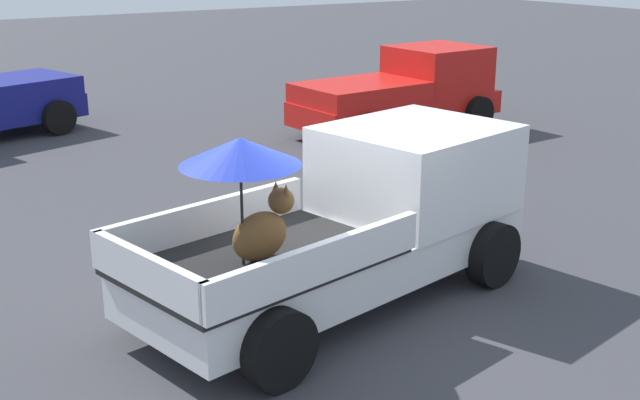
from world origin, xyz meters
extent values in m
plane|color=#38383D|center=(0.00, 0.00, 0.00)|extent=(80.00, 80.00, 0.00)
cylinder|color=black|center=(1.52, 1.31, 0.40)|extent=(0.84, 0.44, 0.80)
cylinder|color=black|center=(1.91, -0.61, 0.40)|extent=(0.84, 0.44, 0.80)
cylinder|color=black|center=(-1.91, 0.61, 0.40)|extent=(0.84, 0.44, 0.80)
cylinder|color=black|center=(-1.52, -1.31, 0.40)|extent=(0.84, 0.44, 0.80)
cube|color=white|center=(0.00, 0.00, 0.57)|extent=(5.26, 2.77, 0.50)
cube|color=white|center=(1.37, 0.28, 1.36)|extent=(2.43, 2.25, 1.08)
cube|color=#4C606B|center=(2.35, 0.48, 1.56)|extent=(0.41, 1.70, 0.64)
cube|color=black|center=(-1.13, -0.23, 0.85)|extent=(3.11, 2.37, 0.06)
cube|color=white|center=(-1.31, 0.67, 1.08)|extent=(2.76, 0.66, 0.40)
cube|color=white|center=(-0.94, -1.13, 1.08)|extent=(2.76, 0.66, 0.40)
cube|color=white|center=(-2.45, -0.50, 1.08)|extent=(0.47, 1.82, 0.40)
ellipsoid|color=brown|center=(-1.15, -0.30, 1.14)|extent=(0.73, 0.45, 0.52)
sphere|color=brown|center=(-0.85, -0.24, 1.46)|extent=(0.33, 0.33, 0.28)
cone|color=brown|center=(-0.87, -0.16, 1.60)|extent=(0.11, 0.11, 0.12)
cone|color=brown|center=(-0.84, -0.32, 1.60)|extent=(0.11, 0.11, 0.12)
cylinder|color=black|center=(-1.36, -0.33, 1.43)|extent=(0.04, 0.04, 1.10)
cone|color=#1E33B7|center=(-1.36, -0.33, 2.08)|extent=(1.45, 1.45, 0.28)
cylinder|color=black|center=(7.66, 7.87, 0.38)|extent=(0.78, 0.31, 0.76)
cylinder|color=black|center=(7.78, 5.97, 0.38)|extent=(0.78, 0.31, 0.76)
cylinder|color=black|center=(4.46, 7.65, 0.38)|extent=(0.78, 0.31, 0.76)
cylinder|color=black|center=(4.59, 5.76, 0.38)|extent=(0.78, 0.31, 0.76)
cube|color=red|center=(6.12, 6.81, 0.55)|extent=(4.91, 2.12, 0.50)
cube|color=red|center=(7.32, 6.89, 1.30)|extent=(2.02, 1.92, 1.00)
cube|color=red|center=(5.13, 6.75, 1.00)|extent=(2.82, 1.98, 0.40)
cylinder|color=black|center=(-0.29, 10.55, 0.38)|extent=(0.80, 0.46, 0.76)
cylinder|color=black|center=(-0.83, 12.37, 0.38)|extent=(0.80, 0.46, 0.76)
cube|color=navy|center=(-1.14, 11.29, 1.00)|extent=(3.10, 2.49, 0.40)
camera|label=1|loc=(-4.89, -7.35, 4.06)|focal=45.91mm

